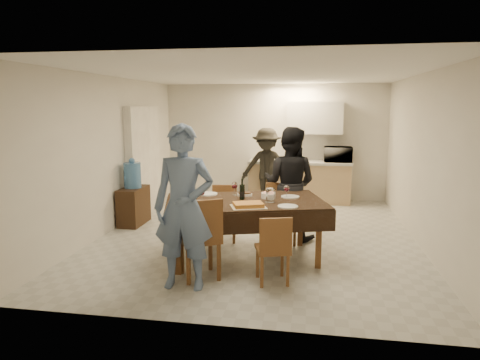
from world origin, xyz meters
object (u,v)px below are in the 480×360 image
(microwave, at_px, (338,154))
(person_far, at_px, (289,183))
(wine_bottle, at_px, (242,189))
(water_pitcher, at_px, (270,195))
(savoury_tart, at_px, (248,205))
(console, at_px, (134,206))
(person_kitchen, at_px, (267,167))
(dining_table, at_px, (245,203))
(water_jug, at_px, (132,175))
(person_near, at_px, (184,207))

(microwave, height_order, person_far, person_far)
(wine_bottle, height_order, water_pitcher, wine_bottle)
(wine_bottle, height_order, savoury_tart, wine_bottle)
(console, bearing_deg, person_kitchen, 41.17)
(savoury_tart, bearing_deg, dining_table, 104.74)
(dining_table, bearing_deg, savoury_tart, -91.39)
(water_jug, height_order, microwave, microwave)
(dining_table, xyz_separation_m, person_far, (0.55, 1.05, 0.10))
(console, bearing_deg, microwave, 32.62)
(water_jug, distance_m, savoury_tart, 2.96)
(water_pitcher, relative_size, person_far, 0.10)
(water_pitcher, xyz_separation_m, person_kitchen, (-0.40, 3.39, -0.10))
(wine_bottle, relative_size, water_pitcher, 1.58)
(savoury_tart, bearing_deg, person_far, 72.53)
(water_jug, height_order, savoury_tart, water_jug)
(microwave, bearing_deg, dining_table, 69.01)
(microwave, relative_size, person_near, 0.31)
(console, xyz_separation_m, person_far, (2.80, -0.37, 0.56))
(dining_table, xyz_separation_m, console, (-2.25, 1.42, -0.46))
(savoury_tart, relative_size, person_far, 0.24)
(console, distance_m, person_kitchen, 2.95)
(wine_bottle, bearing_deg, water_pitcher, -14.04)
(wine_bottle, xyz_separation_m, microwave, (1.50, 3.74, 0.10))
(water_jug, bearing_deg, person_near, -55.51)
(dining_table, distance_m, wine_bottle, 0.20)
(wine_bottle, bearing_deg, person_kitchen, 90.06)
(water_pitcher, bearing_deg, person_near, -131.99)
(person_far, bearing_deg, console, 7.86)
(console, bearing_deg, water_jug, 90.00)
(water_jug, xyz_separation_m, savoury_tart, (2.35, -1.80, -0.03))
(person_near, bearing_deg, console, 121.68)
(dining_table, distance_m, water_pitcher, 0.38)
(console, xyz_separation_m, savoury_tart, (2.35, -1.80, 0.52))
(water_jug, xyz_separation_m, person_near, (1.70, -2.47, 0.06))
(person_near, distance_m, person_far, 2.37)
(console, distance_m, wine_bottle, 2.67)
(water_pitcher, relative_size, person_near, 0.10)
(water_jug, distance_m, person_kitchen, 2.91)
(wine_bottle, relative_size, person_near, 0.15)
(dining_table, distance_m, person_kitchen, 3.34)
(savoury_tart, bearing_deg, microwave, 72.01)
(wine_bottle, distance_m, person_far, 1.17)
(water_jug, relative_size, savoury_tart, 1.04)
(wine_bottle, bearing_deg, person_far, 59.04)
(console, relative_size, person_far, 0.40)
(microwave, xyz_separation_m, person_far, (-0.90, -2.74, -0.18))
(dining_table, xyz_separation_m, microwave, (1.45, 3.79, 0.28))
(microwave, xyz_separation_m, person_near, (-2.00, -4.84, -0.12))
(savoury_tart, bearing_deg, person_kitchen, 92.37)
(person_near, height_order, person_kitchen, person_near)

